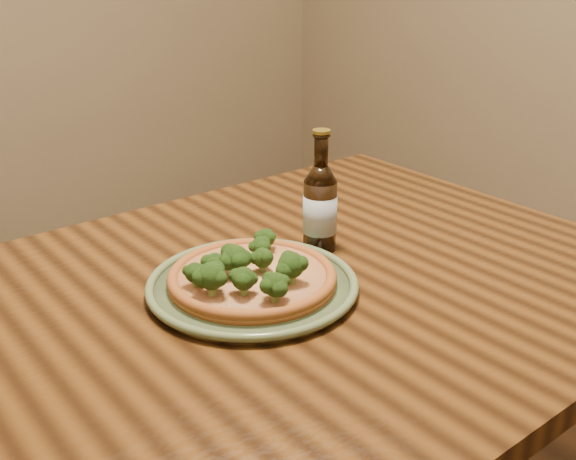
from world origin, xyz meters
TOP-DOWN VIEW (x-y plane):
  - table at (0.00, 0.10)m, footprint 1.60×0.90m
  - plate at (0.14, 0.12)m, footprint 0.33×0.33m
  - pizza at (0.14, 0.11)m, footprint 0.26×0.26m
  - beer_bottle at (0.33, 0.17)m, footprint 0.06×0.06m

SIDE VIEW (x-z plane):
  - table at x=0.00m, z-range 0.28..1.03m
  - plate at x=0.14m, z-range 0.75..0.77m
  - pizza at x=0.14m, z-range 0.74..0.81m
  - beer_bottle at x=0.33m, z-range 0.72..0.94m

